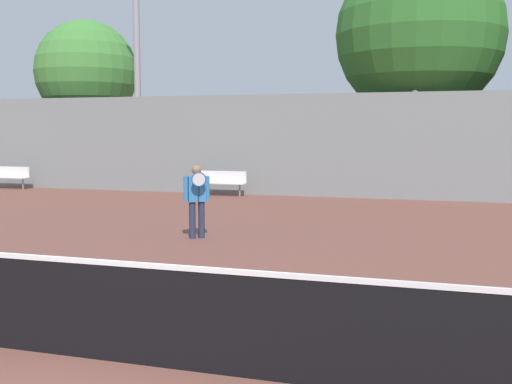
{
  "coord_description": "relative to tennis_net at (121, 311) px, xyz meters",
  "views": [
    {
      "loc": [
        2.96,
        -5.17,
        2.32
      ],
      "look_at": [
        -0.97,
        7.87,
        0.91
      ],
      "focal_mm": 42.0,
      "sensor_mm": 36.0,
      "label": 1
    }
  ],
  "objects": [
    {
      "name": "ground_plane",
      "position": [
        0.0,
        0.0,
        -0.53
      ],
      "size": [
        100.0,
        100.0,
        0.0
      ],
      "primitive_type": "plane",
      "color": "brown"
    },
    {
      "name": "tennis_net",
      "position": [
        0.0,
        0.0,
        0.0
      ],
      "size": [
        11.55,
        0.09,
        1.04
      ],
      "color": "#195128",
      "rests_on": "ground_plane"
    },
    {
      "name": "tennis_player",
      "position": [
        -1.93,
        6.66,
        0.36
      ],
      "size": [
        0.53,
        0.51,
        1.58
      ],
      "rotation": [
        0.0,
        0.0,
        0.56
      ],
      "color": "#282D47",
      "rests_on": "ground_plane"
    },
    {
      "name": "bench_courtside_near",
      "position": [
        -4.34,
        14.68,
        0.02
      ],
      "size": [
        1.89,
        0.4,
        0.88
      ],
      "color": "white",
      "rests_on": "ground_plane"
    },
    {
      "name": "bench_courtside_far",
      "position": [
        -13.25,
        14.68,
        0.02
      ],
      "size": [
        1.71,
        0.4,
        0.88
      ],
      "color": "white",
      "rests_on": "ground_plane"
    },
    {
      "name": "light_pole_near_left",
      "position": [
        -7.96,
        15.52,
        5.33
      ],
      "size": [
        0.9,
        0.6,
        9.93
      ],
      "color": "#939399",
      "rests_on": "ground_plane"
    },
    {
      "name": "back_fence",
      "position": [
        0.0,
        15.37,
        1.26
      ],
      "size": [
        34.15,
        0.06,
        3.58
      ],
      "color": "gray",
      "rests_on": "ground_plane"
    },
    {
      "name": "tree_green_tall",
      "position": [
        -11.75,
        18.03,
        4.31
      ],
      "size": [
        4.42,
        4.42,
        7.06
      ],
      "color": "brown",
      "rests_on": "ground_plane"
    },
    {
      "name": "tree_green_broad",
      "position": [
        2.23,
        17.87,
        5.23
      ],
      "size": [
        6.07,
        6.07,
        8.8
      ],
      "color": "brown",
      "rests_on": "ground_plane"
    }
  ]
}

